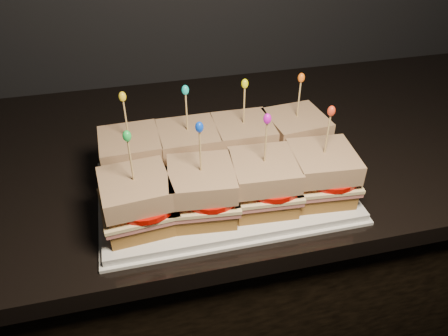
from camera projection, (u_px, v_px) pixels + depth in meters
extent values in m
cube|color=black|center=(161.00, 297.00, 1.15)|extent=(2.17, 0.62, 0.85)
cube|color=black|center=(143.00, 160.00, 0.88)|extent=(2.21, 0.66, 0.03)
cube|color=white|center=(224.00, 189.00, 0.77)|extent=(0.42, 0.26, 0.02)
cube|color=white|center=(224.00, 192.00, 0.77)|extent=(0.43, 0.27, 0.01)
cube|color=brown|center=(134.00, 171.00, 0.77)|extent=(0.10, 0.10, 0.03)
cube|color=#B05E5D|center=(133.00, 163.00, 0.76)|extent=(0.11, 0.11, 0.01)
cube|color=beige|center=(132.00, 159.00, 0.76)|extent=(0.11, 0.11, 0.01)
cylinder|color=#C00B03|center=(139.00, 157.00, 0.75)|extent=(0.10, 0.10, 0.01)
cube|color=brown|center=(130.00, 146.00, 0.74)|extent=(0.10, 0.10, 0.03)
cylinder|color=tan|center=(126.00, 121.00, 0.71)|extent=(0.00, 0.00, 0.09)
ellipsoid|color=yellow|center=(122.00, 97.00, 0.69)|extent=(0.01, 0.01, 0.02)
cube|color=brown|center=(190.00, 163.00, 0.79)|extent=(0.10, 0.10, 0.03)
cube|color=#B05E5D|center=(189.00, 155.00, 0.78)|extent=(0.11, 0.11, 0.01)
cube|color=beige|center=(189.00, 152.00, 0.78)|extent=(0.11, 0.11, 0.01)
cylinder|color=#C00B03|center=(196.00, 149.00, 0.77)|extent=(0.10, 0.10, 0.01)
cube|color=brown|center=(188.00, 138.00, 0.76)|extent=(0.10, 0.10, 0.03)
cylinder|color=tan|center=(187.00, 114.00, 0.73)|extent=(0.00, 0.00, 0.09)
ellipsoid|color=#10C4B8|center=(185.00, 90.00, 0.70)|extent=(0.01, 0.01, 0.02)
cube|color=brown|center=(243.00, 156.00, 0.81)|extent=(0.10, 0.10, 0.03)
cube|color=#B05E5D|center=(243.00, 148.00, 0.80)|extent=(0.11, 0.11, 0.01)
cube|color=beige|center=(243.00, 145.00, 0.79)|extent=(0.11, 0.11, 0.01)
cylinder|color=#C00B03|center=(250.00, 142.00, 0.79)|extent=(0.10, 0.10, 0.01)
cube|color=brown|center=(243.00, 131.00, 0.78)|extent=(0.10, 0.10, 0.03)
cylinder|color=tan|center=(244.00, 108.00, 0.75)|extent=(0.00, 0.00, 0.09)
ellipsoid|color=#E2E70D|center=(245.00, 84.00, 0.72)|extent=(0.01, 0.01, 0.02)
cube|color=brown|center=(293.00, 149.00, 0.83)|extent=(0.11, 0.11, 0.03)
cube|color=#B05E5D|center=(294.00, 141.00, 0.82)|extent=(0.12, 0.11, 0.01)
cube|color=beige|center=(295.00, 138.00, 0.81)|extent=(0.12, 0.12, 0.01)
cylinder|color=#C00B03|center=(302.00, 135.00, 0.81)|extent=(0.10, 0.10, 0.01)
cube|color=brown|center=(296.00, 124.00, 0.80)|extent=(0.11, 0.11, 0.03)
cylinder|color=tan|center=(299.00, 101.00, 0.77)|extent=(0.00, 0.00, 0.09)
ellipsoid|color=orange|center=(301.00, 78.00, 0.74)|extent=(0.01, 0.01, 0.02)
cube|color=brown|center=(139.00, 216.00, 0.68)|extent=(0.11, 0.11, 0.03)
cube|color=#B05E5D|center=(138.00, 207.00, 0.67)|extent=(0.12, 0.11, 0.01)
cube|color=beige|center=(137.00, 204.00, 0.66)|extent=(0.12, 0.12, 0.01)
cylinder|color=#C00B03|center=(145.00, 201.00, 0.66)|extent=(0.10, 0.10, 0.01)
cube|color=brown|center=(135.00, 189.00, 0.65)|extent=(0.11, 0.11, 0.03)
cylinder|color=tan|center=(131.00, 163.00, 0.62)|extent=(0.00, 0.00, 0.09)
ellipsoid|color=green|center=(127.00, 136.00, 0.59)|extent=(0.01, 0.01, 0.02)
cube|color=brown|center=(202.00, 206.00, 0.70)|extent=(0.11, 0.11, 0.03)
cube|color=#B05E5D|center=(202.00, 197.00, 0.69)|extent=(0.12, 0.11, 0.01)
cube|color=beige|center=(202.00, 194.00, 0.68)|extent=(0.12, 0.12, 0.01)
cylinder|color=#C00B03|center=(210.00, 191.00, 0.67)|extent=(0.10, 0.10, 0.01)
cube|color=brown|center=(201.00, 179.00, 0.66)|extent=(0.11, 0.11, 0.03)
cylinder|color=tan|center=(200.00, 154.00, 0.64)|extent=(0.00, 0.00, 0.09)
ellipsoid|color=blue|center=(199.00, 127.00, 0.61)|extent=(0.01, 0.01, 0.02)
cube|color=brown|center=(262.00, 196.00, 0.72)|extent=(0.10, 0.10, 0.03)
cube|color=#B05E5D|center=(263.00, 188.00, 0.70)|extent=(0.11, 0.11, 0.01)
cube|color=beige|center=(263.00, 185.00, 0.70)|extent=(0.12, 0.11, 0.01)
cylinder|color=#C00B03|center=(272.00, 182.00, 0.69)|extent=(0.10, 0.10, 0.01)
cube|color=brown|center=(264.00, 170.00, 0.68)|extent=(0.11, 0.11, 0.03)
cylinder|color=tan|center=(266.00, 145.00, 0.66)|extent=(0.00, 0.00, 0.09)
ellipsoid|color=#C010BD|center=(267.00, 119.00, 0.63)|extent=(0.01, 0.01, 0.02)
cube|color=brown|center=(319.00, 187.00, 0.73)|extent=(0.11, 0.11, 0.03)
cube|color=#B05E5D|center=(320.00, 179.00, 0.72)|extent=(0.12, 0.11, 0.01)
cube|color=beige|center=(321.00, 176.00, 0.72)|extent=(0.12, 0.11, 0.01)
cylinder|color=#C00B03|center=(330.00, 173.00, 0.71)|extent=(0.10, 0.10, 0.01)
cube|color=brown|center=(323.00, 161.00, 0.70)|extent=(0.11, 0.11, 0.03)
cylinder|color=tan|center=(327.00, 137.00, 0.67)|extent=(0.00, 0.00, 0.09)
ellipsoid|color=red|center=(331.00, 111.00, 0.65)|extent=(0.01, 0.01, 0.02)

